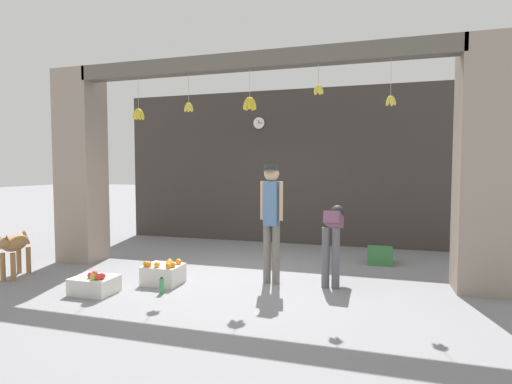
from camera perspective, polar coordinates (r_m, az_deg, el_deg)
ground_plane at (r=6.19m, az=-1.20°, el=-12.22°), size 60.00×60.00×0.00m
shop_back_wall at (r=8.89m, az=4.75°, el=3.56°), size 7.77×0.12×3.39m
shop_pillar_left at (r=7.83m, az=-23.69°, el=3.31°), size 0.70×0.60×3.39m
shop_pillar_right at (r=6.14m, az=29.91°, el=3.20°), size 0.70×0.60×3.39m
storefront_awning at (r=6.29m, az=-1.14°, el=17.83°), size 5.87×0.26×0.93m
dog at (r=7.14m, az=-31.26°, el=-6.62°), size 0.46×0.86×0.71m
shopkeeper at (r=5.76m, az=2.24°, el=-2.99°), size 0.34×0.29×1.72m
worker_stooping at (r=5.89m, az=10.99°, el=-5.77°), size 0.26×0.84×1.10m
fruit_crate_oranges at (r=6.03m, az=-13.09°, el=-11.27°), size 0.52×0.44×0.35m
fruit_crate_apples at (r=5.86m, az=-22.07°, el=-12.15°), size 0.55×0.43×0.30m
produce_box_green at (r=7.39m, az=17.27°, el=-8.67°), size 0.42×0.40×0.28m
water_bottle at (r=5.59m, az=-13.31°, el=-12.92°), size 0.06×0.06×0.22m
wall_clock at (r=9.03m, az=0.43°, el=9.82°), size 0.27×0.03×0.27m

